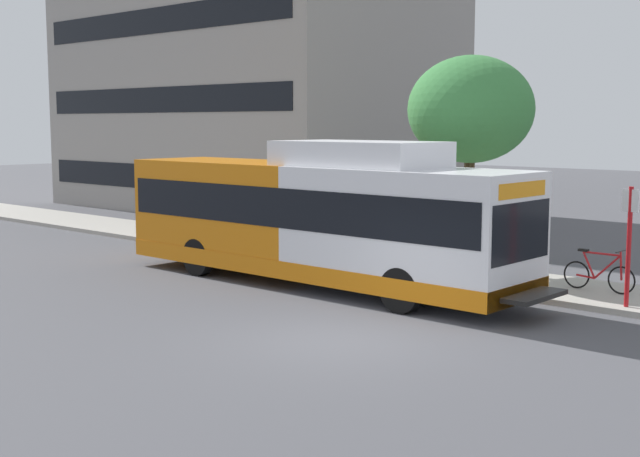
{
  "coord_description": "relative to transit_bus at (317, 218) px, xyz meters",
  "views": [
    {
      "loc": [
        -11.86,
        -10.22,
        4.08
      ],
      "look_at": [
        2.89,
        3.15,
        1.6
      ],
      "focal_mm": 47.67,
      "sensor_mm": 36.0,
      "label": 1
    }
  ],
  "objects": [
    {
      "name": "sidewalk_curb",
      "position": [
        3.22,
        1.93,
        -1.63
      ],
      "size": [
        3.0,
        56.0,
        0.14
      ],
      "primitive_type": "cube",
      "color": "#A8A399",
      "rests_on": "ground"
    },
    {
      "name": "street_tree_near_stop",
      "position": [
        4.0,
        -1.92,
        2.72
      ],
      "size": [
        3.37,
        3.37,
        5.73
      ],
      "color": "#4C3823",
      "rests_on": "sidewalk_curb"
    },
    {
      "name": "bicycle_parked",
      "position": [
        3.33,
        -5.95,
        -1.14
      ],
      "size": [
        0.52,
        1.76,
        1.02
      ],
      "color": "black",
      "rests_on": "sidewalk_curb"
    },
    {
      "name": "bus_stop_sign_pole",
      "position": [
        2.11,
        -7.12,
        -0.05
      ],
      "size": [
        0.1,
        0.36,
        2.6
      ],
      "color": "red",
      "rests_on": "sidewalk_curb"
    },
    {
      "name": "transit_bus",
      "position": [
        0.0,
        0.0,
        0.0
      ],
      "size": [
        2.58,
        12.25,
        3.65
      ],
      "color": "white",
      "rests_on": "ground"
    },
    {
      "name": "ground_plane",
      "position": [
        -3.78,
        3.93,
        -1.7
      ],
      "size": [
        120.0,
        120.0,
        0.0
      ],
      "primitive_type": "plane",
      "color": "#4C4C51"
    }
  ]
}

